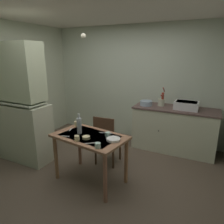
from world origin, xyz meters
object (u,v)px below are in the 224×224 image
chair_far_side (106,139)px  serving_bowl_wide (86,137)px  hand_pump (163,98)px  dining_table (90,143)px  sink_basin (186,105)px  glass_bottle (79,125)px  teacup_cream (108,134)px  mixing_bowl_counter (146,103)px  hutch_cabinet (21,108)px

chair_far_side → serving_bowl_wide: (0.03, -0.68, 0.30)m
hand_pump → dining_table: 1.90m
sink_basin → glass_bottle: 2.14m
chair_far_side → teacup_cream: (0.27, -0.47, 0.31)m
mixing_bowl_counter → sink_basin: bearing=3.6°
hand_pump → teacup_cream: hand_pump is taller
glass_bottle → chair_far_side: bearing=72.0°
hutch_cabinet → teacup_cream: hutch_cabinet is taller
chair_far_side → sink_basin: bearing=43.9°
dining_table → glass_bottle: (-0.19, 0.01, 0.24)m
chair_far_side → serving_bowl_wide: bearing=-87.6°
hutch_cabinet → dining_table: 1.52m
chair_far_side → glass_bottle: glass_bottle is taller
hand_pump → teacup_cream: 1.70m
dining_table → chair_far_side: 0.58m
mixing_bowl_counter → serving_bowl_wide: bearing=-101.3°
mixing_bowl_counter → teacup_cream: (-0.11, -1.54, -0.15)m
teacup_cream → glass_bottle: (-0.44, -0.08, 0.10)m
hutch_cabinet → glass_bottle: (1.30, -0.06, -0.11)m
hutch_cabinet → glass_bottle: 1.30m
mixing_bowl_counter → glass_bottle: glass_bottle is taller
dining_table → teacup_cream: (0.26, 0.09, 0.15)m
dining_table → chair_far_side: chair_far_side is taller
dining_table → glass_bottle: size_ratio=3.79×
hand_pump → serving_bowl_wide: hand_pump is taller
hand_pump → dining_table: size_ratio=0.33×
teacup_cream → glass_bottle: glass_bottle is taller
mixing_bowl_counter → chair_far_side: (-0.38, -1.07, -0.46)m
hand_pump → glass_bottle: 1.92m
hutch_cabinet → sink_basin: (2.64, 1.60, -0.02)m
serving_bowl_wide → teacup_cream: teacup_cream is taller
mixing_bowl_counter → glass_bottle: 1.71m
hutch_cabinet → teacup_cream: 1.75m
sink_basin → glass_bottle: bearing=-128.8°
dining_table → serving_bowl_wide: serving_bowl_wide is taller
hutch_cabinet → teacup_cream: (1.74, 0.02, -0.20)m
chair_far_side → teacup_cream: bearing=-60.2°
sink_basin → chair_far_side: 1.69m
mixing_bowl_counter → glass_bottle: bearing=-108.9°
mixing_bowl_counter → serving_bowl_wide: (-0.35, -1.75, -0.16)m
hand_pump → chair_far_side: size_ratio=0.43×
hutch_cabinet → sink_basin: bearing=31.3°
teacup_cream → glass_bottle: bearing=-169.7°
chair_far_side → glass_bottle: bearing=-108.0°
hutch_cabinet → dining_table: (1.48, -0.07, -0.35)m
sink_basin → hand_pump: bearing=174.6°
glass_bottle → serving_bowl_wide: bearing=-32.6°
sink_basin → dining_table: size_ratio=0.38×
sink_basin → hutch_cabinet: bearing=-148.7°
serving_bowl_wide → glass_bottle: 0.27m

